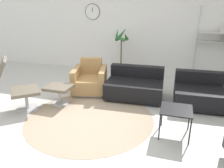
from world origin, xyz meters
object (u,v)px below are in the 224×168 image
at_px(lounge_chair, 5,79).
at_px(armchair_red, 90,80).
at_px(couch_low, 135,86).
at_px(potted_plant, 121,58).
at_px(ottoman, 59,90).
at_px(couch_second, 199,94).
at_px(side_table, 176,111).

relative_size(lounge_chair, armchair_red, 1.18).
xyz_separation_m(couch_low, potted_plant, (-0.70, 1.42, 0.26)).
bearing_deg(couch_low, potted_plant, -66.36).
height_order(ottoman, couch_low, couch_low).
distance_m(armchair_red, couch_second, 2.40).
relative_size(ottoman, side_table, 1.08).
xyz_separation_m(lounge_chair, potted_plant, (1.43, 2.88, -0.17)).
distance_m(couch_second, side_table, 1.36).
bearing_deg(ottoman, couch_low, 30.80).
relative_size(armchair_red, side_table, 2.03).
distance_m(ottoman, armchair_red, 0.90).
distance_m(lounge_chair, potted_plant, 3.22).
xyz_separation_m(couch_low, couch_second, (1.33, -0.04, -0.00)).
distance_m(lounge_chair, ottoman, 1.02).
bearing_deg(lounge_chair, couch_second, 71.84).
xyz_separation_m(ottoman, couch_low, (1.41, 0.84, -0.06)).
relative_size(couch_low, side_table, 2.63).
bearing_deg(potted_plant, lounge_chair, -116.42).
relative_size(armchair_red, couch_low, 0.77).
xyz_separation_m(ottoman, couch_second, (2.74, 0.80, -0.06)).
distance_m(side_table, potted_plant, 3.19).
bearing_deg(couch_second, ottoman, 13.69).
relative_size(ottoman, potted_plant, 0.37).
xyz_separation_m(ottoman, side_table, (2.32, -0.49, 0.11)).
distance_m(armchair_red, potted_plant, 1.49).
bearing_deg(potted_plant, ottoman, -107.37).
relative_size(couch_low, potted_plant, 0.91).
height_order(lounge_chair, armchair_red, lounge_chair).
bearing_deg(side_table, potted_plant, 120.29).
relative_size(armchair_red, potted_plant, 0.70).
bearing_deg(potted_plant, couch_low, -63.77).
bearing_deg(ottoman, armchair_red, 67.67).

